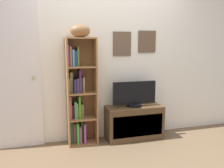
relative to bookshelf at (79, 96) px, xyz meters
The scene contains 6 objects.
back_wall 0.67m from the bookshelf, 17.51° to the left, with size 4.80×0.08×2.36m.
bookshelf is the anchor object (origin of this frame).
football 0.92m from the bookshelf, 37.46° to the right, with size 0.27×0.17×0.17m, color brown.
tv_stand 0.96m from the bookshelf, ahead, with size 0.87×0.37×0.51m.
television 0.84m from the bookshelf, ahead, with size 0.68×0.22×0.38m.
door 0.98m from the bookshelf, behind, with size 0.81×0.09×2.07m.
Camera 1 is at (-0.89, -2.32, 1.44)m, focal length 37.27 mm.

